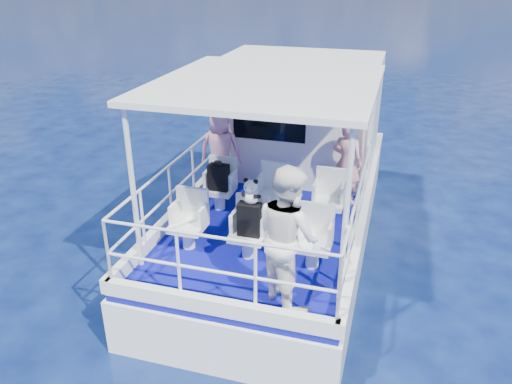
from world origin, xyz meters
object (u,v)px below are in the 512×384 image
at_px(passenger_port_fwd, 221,151).
at_px(passenger_stbd_aft, 288,236).
at_px(backpack_center, 250,219).
at_px(panda, 251,191).

height_order(passenger_port_fwd, passenger_stbd_aft, passenger_stbd_aft).
xyz_separation_m(passenger_port_fwd, backpack_center, (1.15, -2.05, -0.14)).
height_order(passenger_port_fwd, backpack_center, passenger_port_fwd).
bearing_deg(passenger_stbd_aft, backpack_center, -2.07).
height_order(passenger_stbd_aft, panda, passenger_stbd_aft).
relative_size(passenger_stbd_aft, panda, 4.97).
bearing_deg(passenger_port_fwd, panda, 110.89).
bearing_deg(panda, passenger_port_fwd, 119.95).
bearing_deg(backpack_center, panda, 62.43).
distance_m(backpack_center, panda, 0.41).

